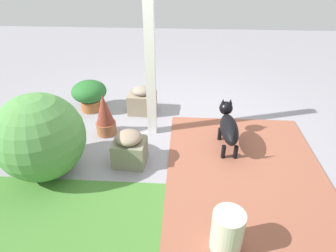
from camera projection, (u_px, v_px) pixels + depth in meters
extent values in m
plane|color=gray|center=(180.00, 134.00, 4.01)|extent=(12.00, 12.00, 0.00)
cube|color=#94533F|center=(246.00, 172.00, 3.32)|extent=(1.80, 2.40, 0.02)
cube|color=white|center=(150.00, 61.00, 3.54)|extent=(0.12, 0.12, 2.05)
cube|color=gray|center=(142.00, 103.00, 4.47)|extent=(0.43, 0.37, 0.31)
ellipsoid|color=gray|center=(142.00, 91.00, 4.36)|extent=(0.28, 0.28, 0.13)
cube|color=gray|center=(130.00, 152.00, 3.41)|extent=(0.39, 0.35, 0.31)
ellipsoid|color=gray|center=(129.00, 137.00, 3.30)|extent=(0.30, 0.30, 0.14)
sphere|color=#4F8B43|center=(40.00, 137.00, 3.10)|extent=(0.96, 0.96, 0.96)
cylinder|color=#9B5937|center=(106.00, 128.00, 3.99)|extent=(0.27, 0.27, 0.17)
cone|color=brown|center=(104.00, 109.00, 3.84)|extent=(0.24, 0.24, 0.42)
cylinder|color=#9B5A30|center=(91.00, 105.00, 4.57)|extent=(0.31, 0.31, 0.17)
ellipsoid|color=#266429|center=(89.00, 91.00, 4.44)|extent=(0.53, 0.53, 0.32)
ellipsoid|color=black|center=(229.00, 129.00, 3.56)|extent=(0.23, 0.64, 0.23)
sphere|color=black|center=(226.00, 108.00, 3.82)|extent=(0.18, 0.18, 0.18)
cone|color=black|center=(223.00, 101.00, 3.77)|extent=(0.05, 0.05, 0.07)
cone|color=black|center=(231.00, 101.00, 3.77)|extent=(0.05, 0.05, 0.07)
cylinder|color=black|center=(220.00, 134.00, 3.84)|extent=(0.05, 0.05, 0.19)
cylinder|color=black|center=(231.00, 135.00, 3.83)|extent=(0.05, 0.05, 0.19)
cylinder|color=black|center=(223.00, 152.00, 3.50)|extent=(0.05, 0.05, 0.19)
cylinder|color=black|center=(236.00, 153.00, 3.50)|extent=(0.05, 0.05, 0.19)
cone|color=black|center=(234.00, 133.00, 3.23)|extent=(0.04, 0.04, 0.15)
cylinder|color=beige|center=(227.00, 232.00, 2.40)|extent=(0.27, 0.27, 0.41)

